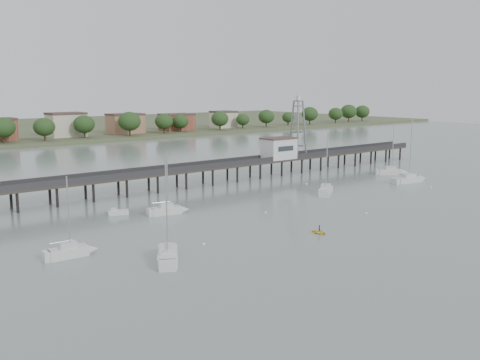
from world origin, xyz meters
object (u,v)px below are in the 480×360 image
(lattice_tower, at_px, (298,129))
(sailboat_e, at_px, (395,172))
(yellow_dinghy, at_px, (319,233))
(sailboat_c, at_px, (326,190))
(sailboat_b, at_px, (171,210))
(white_tender, at_px, (118,212))
(sailboat_a, at_px, (75,251))
(sailboat_f, at_px, (168,253))
(sailboat_d, at_px, (413,179))
(pier, at_px, (195,169))

(lattice_tower, height_order, sailboat_e, lattice_tower)
(yellow_dinghy, bearing_deg, sailboat_c, 36.67)
(sailboat_c, relative_size, yellow_dinghy, 5.51)
(lattice_tower, bearing_deg, sailboat_b, -158.68)
(sailboat_c, bearing_deg, white_tender, 131.98)
(sailboat_b, relative_size, sailboat_a, 1.04)
(white_tender, bearing_deg, yellow_dinghy, -35.07)
(sailboat_a, height_order, sailboat_f, sailboat_f)
(sailboat_f, height_order, white_tender, sailboat_f)
(sailboat_d, relative_size, sailboat_a, 1.41)
(yellow_dinghy, bearing_deg, white_tender, 117.79)
(sailboat_e, bearing_deg, sailboat_b, -139.08)
(sailboat_e, distance_m, sailboat_a, 88.92)
(lattice_tower, distance_m, yellow_dinghy, 59.44)
(sailboat_c, height_order, sailboat_b, sailboat_c)
(sailboat_f, bearing_deg, pier, -6.60)
(lattice_tower, xyz_separation_m, sailboat_d, (10.94, -26.75, -10.47))
(pier, xyz_separation_m, sailboat_d, (42.44, -26.75, -3.16))
(sailboat_e, xyz_separation_m, white_tender, (-73.32, 3.75, -0.24))
(lattice_tower, bearing_deg, yellow_dinghy, -131.35)
(sailboat_d, xyz_separation_m, white_tender, (-67.76, 12.62, -0.22))
(sailboat_f, bearing_deg, sailboat_e, -43.28)
(yellow_dinghy, bearing_deg, pier, 77.08)
(lattice_tower, relative_size, sailboat_c, 1.17)
(sailboat_b, bearing_deg, sailboat_c, 5.40)
(sailboat_d, distance_m, sailboat_f, 74.45)
(sailboat_b, bearing_deg, yellow_dinghy, -54.29)
(sailboat_c, distance_m, sailboat_e, 31.58)
(sailboat_e, distance_m, yellow_dinghy, 60.90)
(lattice_tower, bearing_deg, sailboat_e, -47.28)
(yellow_dinghy, bearing_deg, sailboat_f, 166.69)
(sailboat_b, bearing_deg, pier, 59.53)
(sailboat_d, bearing_deg, sailboat_e, 67.38)
(sailboat_b, bearing_deg, sailboat_d, 5.13)
(sailboat_d, distance_m, sailboat_a, 82.42)
(pier, height_order, sailboat_f, sailboat_f)
(sailboat_a, bearing_deg, sailboat_e, 11.51)
(sailboat_e, xyz_separation_m, yellow_dinghy, (-55.09, -25.95, -0.65))
(sailboat_a, height_order, white_tender, sailboat_a)
(sailboat_a, relative_size, white_tender, 2.99)
(lattice_tower, xyz_separation_m, sailboat_b, (-49.25, -19.23, -10.45))
(pier, distance_m, sailboat_e, 51.33)
(sailboat_e, bearing_deg, sailboat_c, -130.19)
(sailboat_c, distance_m, yellow_dinghy, 31.53)
(pier, bearing_deg, lattice_tower, 0.00)
(sailboat_b, xyz_separation_m, yellow_dinghy, (10.68, -24.61, -0.65))
(sailboat_e, xyz_separation_m, sailboat_f, (-78.86, -21.95, -0.01))
(sailboat_b, height_order, sailboat_a, sailboat_b)
(pier, relative_size, sailboat_d, 9.69)
(sailboat_b, height_order, sailboat_d, sailboat_d)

